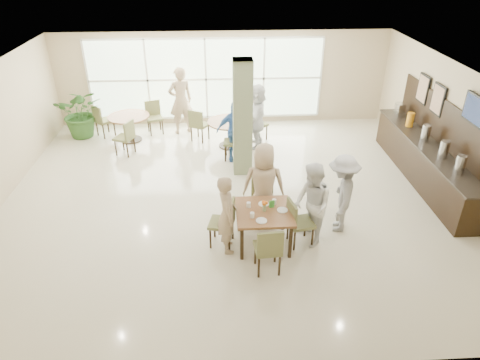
{
  "coord_description": "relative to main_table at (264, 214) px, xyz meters",
  "views": [
    {
      "loc": [
        -0.21,
        -8.28,
        5.15
      ],
      "look_at": [
        0.2,
        -1.2,
        1.1
      ],
      "focal_mm": 32.0,
      "sensor_mm": 36.0,
      "label": 1
    }
  ],
  "objects": [
    {
      "name": "ground",
      "position": [
        -0.62,
        1.75,
        -0.67
      ],
      "size": [
        10.0,
        10.0,
        0.0
      ],
      "primitive_type": "plane",
      "color": "beige",
      "rests_on": "ground"
    },
    {
      "name": "room_shell",
      "position": [
        -0.62,
        1.75,
        1.04
      ],
      "size": [
        10.0,
        10.0,
        10.0
      ],
      "color": "white",
      "rests_on": "ground"
    },
    {
      "name": "window_bank",
      "position": [
        -1.12,
        6.21,
        0.73
      ],
      "size": [
        7.0,
        0.04,
        7.0
      ],
      "color": "silver",
      "rests_on": "ground"
    },
    {
      "name": "column",
      "position": [
        -0.22,
        2.95,
        0.73
      ],
      "size": [
        0.45,
        0.45,
        2.8
      ],
      "primitive_type": "cube",
      "color": "#636F4D",
      "rests_on": "ground"
    },
    {
      "name": "main_table",
      "position": [
        0.0,
        0.0,
        0.0
      ],
      "size": [
        1.04,
        1.04,
        0.75
      ],
      "color": "brown",
      "rests_on": "ground"
    },
    {
      "name": "round_table_left",
      "position": [
        -3.32,
        5.01,
        -0.08
      ],
      "size": [
        1.17,
        1.17,
        0.75
      ],
      "color": "brown",
      "rests_on": "ground"
    },
    {
      "name": "round_table_right",
      "position": [
        -0.49,
        4.44,
        -0.07
      ],
      "size": [
        1.2,
        1.2,
        0.75
      ],
      "color": "brown",
      "rests_on": "ground"
    },
    {
      "name": "chairs_main_table",
      "position": [
        -0.01,
        0.0,
        -0.19
      ],
      "size": [
        2.03,
        1.96,
        0.95
      ],
      "color": "olive",
      "rests_on": "ground"
    },
    {
      "name": "chairs_table_left",
      "position": [
        -3.36,
        5.0,
        -0.19
      ],
      "size": [
        2.04,
        1.97,
        0.95
      ],
      "color": "olive",
      "rests_on": "ground"
    },
    {
      "name": "chairs_table_right",
      "position": [
        -0.47,
        4.46,
        -0.19
      ],
      "size": [
        2.29,
        1.79,
        0.95
      ],
      "color": "olive",
      "rests_on": "ground"
    },
    {
      "name": "tabletop_clutter",
      "position": [
        0.0,
        0.01,
        0.14
      ],
      "size": [
        0.75,
        0.74,
        0.21
      ],
      "color": "white",
      "rests_on": "main_table"
    },
    {
      "name": "buffet_counter",
      "position": [
        4.08,
        2.26,
        -0.11
      ],
      "size": [
        0.64,
        4.7,
        1.95
      ],
      "color": "black",
      "rests_on": "ground"
    },
    {
      "name": "wall_tv",
      "position": [
        4.32,
        1.15,
        1.48
      ],
      "size": [
        0.06,
        1.0,
        0.58
      ],
      "color": "black",
      "rests_on": "ground"
    },
    {
      "name": "framed_art_a",
      "position": [
        4.33,
        2.75,
        1.18
      ],
      "size": [
        0.05,
        0.55,
        0.7
      ],
      "color": "black",
      "rests_on": "ground"
    },
    {
      "name": "framed_art_b",
      "position": [
        4.33,
        3.55,
        1.18
      ],
      "size": [
        0.05,
        0.55,
        0.7
      ],
      "color": "black",
      "rests_on": "ground"
    },
    {
      "name": "potted_plant",
      "position": [
        -4.73,
        5.39,
        0.06
      ],
      "size": [
        1.42,
        1.42,
        1.46
      ],
      "primitive_type": "imported",
      "rotation": [
        0.0,
        0.0,
        0.09
      ],
      "color": "#315F26",
      "rests_on": "ground"
    },
    {
      "name": "teen_left",
      "position": [
        -0.69,
        -0.11,
        0.11
      ],
      "size": [
        0.44,
        0.6,
        1.54
      ],
      "primitive_type": "imported",
      "rotation": [
        0.0,
        0.0,
        1.7
      ],
      "color": "tan",
      "rests_on": "ground"
    },
    {
      "name": "teen_far",
      "position": [
        0.07,
        0.74,
        0.2
      ],
      "size": [
        0.9,
        0.56,
        1.74
      ],
      "primitive_type": "imported",
      "rotation": [
        0.0,
        0.0,
        3.02
      ],
      "color": "tan",
      "rests_on": "ground"
    },
    {
      "name": "teen_right",
      "position": [
        0.88,
        0.0,
        0.17
      ],
      "size": [
        0.77,
        0.91,
        1.66
      ],
      "primitive_type": "imported",
      "rotation": [
        0.0,
        0.0,
        -1.38
      ],
      "color": "white",
      "rests_on": "ground"
    },
    {
      "name": "teen_standing",
      "position": [
        1.55,
        0.41,
        0.15
      ],
      "size": [
        0.86,
        1.17,
        1.62
      ],
      "primitive_type": "imported",
      "rotation": [
        0.0,
        0.0,
        -1.84
      ],
      "color": "gray",
      "rests_on": "ground"
    },
    {
      "name": "adult_a",
      "position": [
        -0.37,
        3.61,
        0.14
      ],
      "size": [
        0.95,
        0.56,
        1.61
      ],
      "primitive_type": "imported",
      "rotation": [
        0.0,
        0.0,
        0.02
      ],
      "color": "#3C6EB6",
      "rests_on": "ground"
    },
    {
      "name": "adult_b",
      "position": [
        0.25,
        4.44,
        0.22
      ],
      "size": [
        1.01,
        1.76,
        1.78
      ],
      "primitive_type": "imported",
      "rotation": [
        0.0,
        0.0,
        -1.76
      ],
      "color": "white",
      "rests_on": "ground"
    },
    {
      "name": "adult_standing",
      "position": [
        -1.86,
        5.5,
        0.32
      ],
      "size": [
        0.85,
        0.7,
        1.98
      ],
      "primitive_type": "imported",
      "rotation": [
        0.0,
        0.0,
        3.51
      ],
      "color": "tan",
      "rests_on": "ground"
    }
  ]
}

